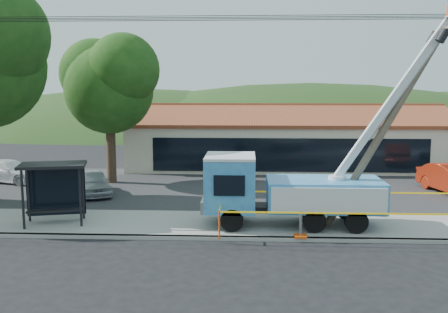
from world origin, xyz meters
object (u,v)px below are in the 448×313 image
utility_truck (287,188)px  car_silver (94,196)px  leaning_pole (395,111)px  car_white (11,184)px  bus_shelter (54,179)px

utility_truck → car_silver: bearing=150.2°
leaning_pole → car_white: leaning_pole is taller
bus_shelter → car_silver: bearing=78.1°
bus_shelter → car_silver: 6.16m
utility_truck → car_white: 18.49m
bus_shelter → leaning_pole: bearing=-12.9°
bus_shelter → car_white: bearing=111.3°
leaning_pole → car_white: size_ratio=1.91×
bus_shelter → car_white: 11.22m
bus_shelter → car_silver: size_ratio=0.75×
leaning_pole → bus_shelter: leaning_pole is taller
leaning_pole → car_white: (-20.36, 8.86, -4.92)m
leaning_pole → car_silver: (-14.21, 5.64, -4.92)m
utility_truck → bus_shelter: (-9.78, -0.11, 0.30)m
bus_shelter → car_white: bus_shelter is taller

